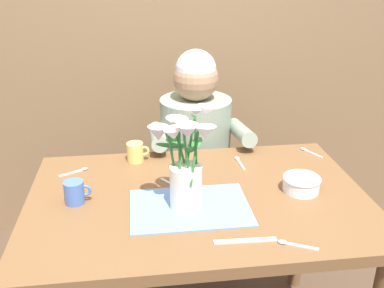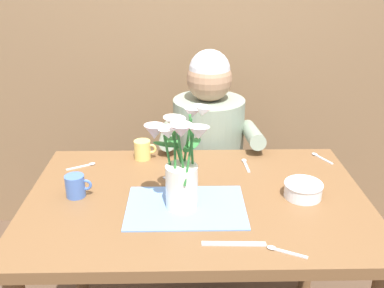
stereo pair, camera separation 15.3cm
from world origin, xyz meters
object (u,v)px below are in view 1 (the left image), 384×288
Objects in this scene: seated_person at (196,164)px; dinner_knife at (245,241)px; coffee_cup at (75,192)px; ceramic_mug at (136,152)px; ceramic_bowl at (301,183)px; flower_vase at (185,164)px.

dinner_knife is at bearing -84.41° from seated_person.
coffee_cup reaches higher than dinner_knife.
seated_person is at bearing 45.73° from ceramic_mug.
ceramic_mug is (-0.32, 0.60, 0.04)m from dinner_knife.
coffee_cup is at bearing 178.50° from ceramic_bowl.
ceramic_bowl is 1.46× the size of coffee_cup.
flower_vase reaches higher than dinner_knife.
dinner_knife is at bearing -53.40° from flower_vase.
seated_person is 8.35× the size of ceramic_bowl.
ceramic_mug and coffee_cup have the same top height.
dinner_knife is at bearing -134.82° from ceramic_bowl.
flower_vase is 3.87× the size of ceramic_mug.
flower_vase is 2.65× the size of ceramic_bowl.
ceramic_bowl is (0.43, 0.06, -0.14)m from flower_vase.
coffee_cup is at bearing -125.58° from seated_person.
seated_person is 12.20× the size of coffee_cup.
coffee_cup is at bearing 167.05° from flower_vase.
dinner_knife is 2.04× the size of ceramic_mug.
flower_vase is at bearing -12.95° from coffee_cup.
ceramic_bowl is 0.39m from dinner_knife.
flower_vase is at bearing -171.48° from ceramic_bowl.
ceramic_bowl is at bearing 8.52° from flower_vase.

